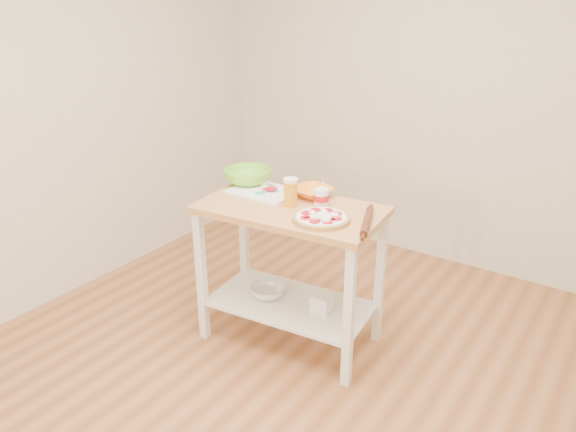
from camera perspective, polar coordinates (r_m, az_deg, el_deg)
The scene contains 13 objects.
room_shell at distance 2.43m, azimuth -1.35°, elevation 4.71°, with size 4.04×4.54×2.74m.
prep_island at distance 3.35m, azimuth 0.24°, elevation -3.15°, with size 1.12×0.69×0.90m.
pizza at distance 3.05m, azimuth 3.43°, elevation -0.19°, with size 0.31×0.31×0.05m.
cutting_board at distance 3.48m, azimuth -2.51°, elevation 2.58°, with size 0.40×0.30×0.04m.
spatula at distance 3.43m, azimuth -2.26°, elevation 2.46°, with size 0.12×0.13×0.01m.
knife at distance 3.61m, azimuth -3.80°, elevation 3.50°, with size 0.27×0.06×0.01m.
orange_bowl at distance 3.40m, azimuth 2.53°, elevation 2.45°, with size 0.23×0.23×0.06m, color orange.
green_bowl at distance 3.62m, azimuth -4.11°, elevation 4.01°, with size 0.30×0.30×0.09m, color #78CC34.
beer_pint at distance 3.23m, azimuth 0.26°, elevation 2.44°, with size 0.08×0.08×0.17m.
yogurt_tub at distance 3.24m, azimuth 3.41°, elevation 1.89°, with size 0.09×0.09×0.19m.
rolling_pin at distance 3.02m, azimuth 8.02°, elevation -0.58°, with size 0.04×0.04×0.36m, color #542613.
shelf_glass_bowl at distance 3.58m, azimuth -2.07°, elevation -7.66°, with size 0.23×0.23×0.07m, color silver.
shelf_bin at distance 3.42m, azimuth 3.46°, elevation -8.85°, with size 0.11×0.11×0.11m, color white.
Camera 1 is at (1.35, -1.88, 2.10)m, focal length 35.00 mm.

